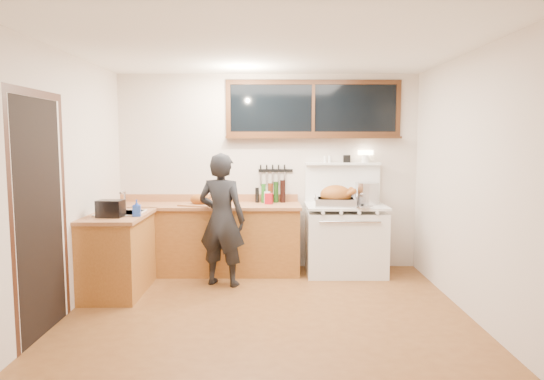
{
  "coord_description": "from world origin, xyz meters",
  "views": [
    {
      "loc": [
        0.04,
        -4.77,
        1.74
      ],
      "look_at": [
        0.05,
        0.85,
        1.15
      ],
      "focal_mm": 32.0,
      "sensor_mm": 36.0,
      "label": 1
    }
  ],
  "objects_px": {
    "vintage_stove": "(345,238)",
    "roast_turkey": "(336,198)",
    "man": "(222,220)",
    "cutting_board": "(200,201)"
  },
  "relations": [
    {
      "from": "vintage_stove",
      "to": "man",
      "type": "relative_size",
      "value": 1.01
    },
    {
      "from": "cutting_board",
      "to": "roast_turkey",
      "type": "bearing_deg",
      "value": -1.53
    },
    {
      "from": "vintage_stove",
      "to": "roast_turkey",
      "type": "height_order",
      "value": "vintage_stove"
    },
    {
      "from": "man",
      "to": "cutting_board",
      "type": "height_order",
      "value": "man"
    },
    {
      "from": "man",
      "to": "roast_turkey",
      "type": "bearing_deg",
      "value": 15.66
    },
    {
      "from": "vintage_stove",
      "to": "roast_turkey",
      "type": "distance_m",
      "value": 0.57
    },
    {
      "from": "vintage_stove",
      "to": "roast_turkey",
      "type": "relative_size",
      "value": 2.88
    },
    {
      "from": "man",
      "to": "cutting_board",
      "type": "bearing_deg",
      "value": 126.49
    },
    {
      "from": "vintage_stove",
      "to": "man",
      "type": "height_order",
      "value": "vintage_stove"
    },
    {
      "from": "man",
      "to": "cutting_board",
      "type": "distance_m",
      "value": 0.57
    }
  ]
}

